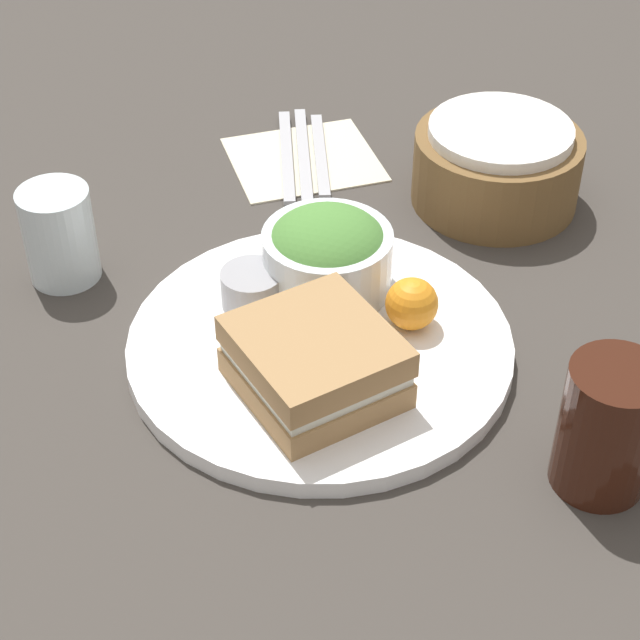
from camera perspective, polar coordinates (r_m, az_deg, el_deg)
The scene contains 13 objects.
ground_plane at distance 0.91m, azimuth 0.00°, elevation -1.75°, with size 4.00×4.00×0.00m, color #3D3833.
plate at distance 0.90m, azimuth 0.00°, elevation -1.37°, with size 0.33×0.33×0.02m, color white.
sandwich at distance 0.83m, azimuth -0.26°, elevation -2.26°, with size 0.14×0.14×0.06m.
salad_bowl at distance 0.93m, azimuth 0.39°, elevation 3.58°, with size 0.11×0.11×0.07m.
dressing_cup at distance 0.93m, azimuth -3.64°, elevation 1.68°, with size 0.05×0.05×0.03m, color #99999E.
orange_wedge at distance 0.90m, azimuth 4.92°, elevation 0.87°, with size 0.05×0.05×0.05m, color orange.
drink_glass at distance 0.80m, azimuth 15.08°, elevation -5.57°, with size 0.07×0.07×0.11m, color #38190F.
bread_basket at distance 1.09m, azimuth 9.41°, elevation 8.14°, with size 0.17×0.17×0.09m.
napkin at distance 1.16m, azimuth -0.88°, elevation 8.60°, with size 0.14×0.15×0.00m, color beige.
fork at distance 1.16m, azimuth -1.79°, elevation 8.76°, with size 0.18×0.01×0.01m, color #B2B2B7.
knife at distance 1.16m, azimuth -0.89°, elevation 8.79°, with size 0.19×0.01×0.01m, color #B2B2B7.
spoon at distance 1.16m, azimuth 0.01°, elevation 8.81°, with size 0.17×0.01×0.01m, color #B2B2B7.
water_glass at distance 1.00m, azimuth -13.73°, elevation 4.44°, with size 0.07×0.07×0.09m, color silver.
Camera 1 is at (0.65, -0.20, 0.60)m, focal length 60.00 mm.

